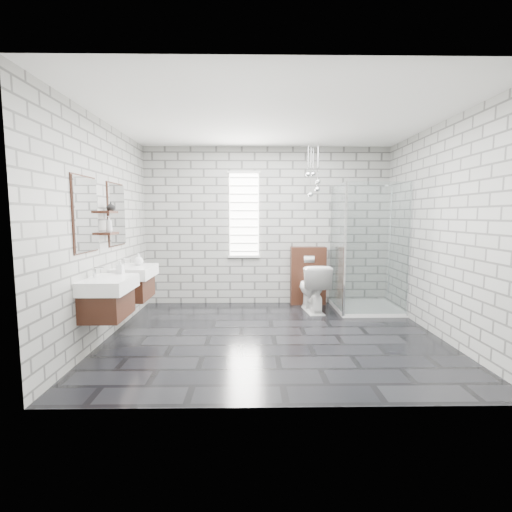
{
  "coord_description": "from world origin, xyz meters",
  "views": [
    {
      "loc": [
        -0.29,
        -4.63,
        1.54
      ],
      "look_at": [
        -0.22,
        0.35,
        0.99
      ],
      "focal_mm": 26.0,
      "sensor_mm": 36.0,
      "label": 1
    }
  ],
  "objects_px": {
    "vanity_right": "(132,273)",
    "vanity_left": "(105,286)",
    "shower_enclosure": "(362,281)",
    "cistern_panel": "(308,276)",
    "toilet": "(313,288)"
  },
  "relations": [
    {
      "from": "vanity_right",
      "to": "vanity_left",
      "type": "bearing_deg",
      "value": -90.0
    },
    {
      "from": "vanity_left",
      "to": "vanity_right",
      "type": "bearing_deg",
      "value": 90.0
    },
    {
      "from": "shower_enclosure",
      "to": "cistern_panel",
      "type": "bearing_deg",
      "value": 146.92
    },
    {
      "from": "vanity_left",
      "to": "cistern_panel",
      "type": "xyz_separation_m",
      "value": [
        2.61,
        2.25,
        -0.26
      ]
    },
    {
      "from": "shower_enclosure",
      "to": "toilet",
      "type": "xyz_separation_m",
      "value": [
        -0.79,
        0.03,
        -0.12
      ]
    },
    {
      "from": "vanity_left",
      "to": "vanity_right",
      "type": "height_order",
      "value": "same"
    },
    {
      "from": "shower_enclosure",
      "to": "toilet",
      "type": "bearing_deg",
      "value": 177.56
    },
    {
      "from": "cistern_panel",
      "to": "toilet",
      "type": "relative_size",
      "value": 1.3
    },
    {
      "from": "toilet",
      "to": "shower_enclosure",
      "type": "bearing_deg",
      "value": 171.43
    },
    {
      "from": "cistern_panel",
      "to": "shower_enclosure",
      "type": "height_order",
      "value": "shower_enclosure"
    },
    {
      "from": "vanity_right",
      "to": "cistern_panel",
      "type": "relative_size",
      "value": 1.57
    },
    {
      "from": "shower_enclosure",
      "to": "toilet",
      "type": "relative_size",
      "value": 2.64
    },
    {
      "from": "vanity_left",
      "to": "shower_enclosure",
      "type": "xyz_separation_m",
      "value": [
        3.41,
        1.73,
        -0.25
      ]
    },
    {
      "from": "vanity_left",
      "to": "shower_enclosure",
      "type": "bearing_deg",
      "value": 26.96
    },
    {
      "from": "vanity_right",
      "to": "toilet",
      "type": "distance_m",
      "value": 2.77
    }
  ]
}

